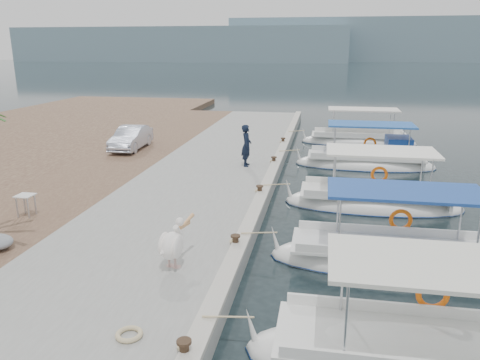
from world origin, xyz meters
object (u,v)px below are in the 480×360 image
fishing_caique_c (373,204)px  parked_car (131,138)px  pelican (172,244)px  fishing_caique_b (392,261)px  fishing_caique_d (367,163)px  fisherman (246,145)px  fishing_caique_e (358,142)px

fishing_caique_c → parked_car: (-12.43, 6.20, 1.00)m
pelican → parked_car: 15.05m
fishing_caique_b → fishing_caique_d: 11.55m
fisherman → parked_car: fisherman is taller
fishing_caique_e → parked_car: (-12.65, -6.31, 1.00)m
fishing_caique_d → fishing_caique_e: same height
fishing_caique_c → fishing_caique_d: bearing=87.5°
fishing_caique_e → fishing_caique_b: bearing=-90.4°
fisherman → fishing_caique_b: bearing=-150.9°
pelican → parked_car: parked_car is taller
fishing_caique_b → fishing_caique_c: same height
fishing_caique_b → parked_car: (-12.51, 11.29, 1.00)m
fisherman → fishing_caique_c: bearing=-126.7°
pelican → fisherman: size_ratio=0.79×
fishing_caique_e → fishing_caique_d: bearing=-89.5°
fishing_caique_e → fisherman: (-5.76, -8.94, 1.36)m
parked_car → fishing_caique_d: bearing=-1.3°
parked_car → fishing_caique_c: bearing=-28.9°
fishing_caique_d → fishing_caique_c: bearing=-92.5°
fishing_caique_b → pelican: bearing=-159.4°
fishing_caique_c → parked_car: bearing=153.5°
fishing_caique_d → fisherman: (-5.82, -2.88, 1.29)m
fishing_caique_b → fishing_caique_c: 5.09m
fishing_caique_b → fishing_caique_c: bearing=91.0°
fishing_caique_b → fishing_caique_d: (0.19, 11.54, 0.07)m
fishing_caique_c → fisherman: bearing=147.2°
pelican → fisherman: (0.11, 10.81, 0.36)m
fishing_caique_d → fisherman: fisherman is taller
fishing_caique_d → pelican: 14.95m
fishing_caique_e → fisherman: fisherman is taller
fishing_caique_c → pelican: fishing_caique_c is taller
fisherman → parked_car: 7.39m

